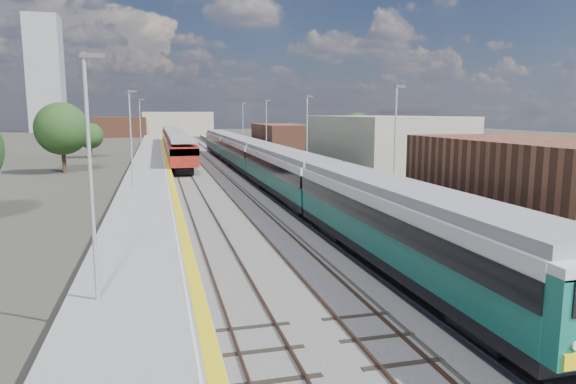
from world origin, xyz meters
name	(u,v)px	position (x,y,z in m)	size (l,w,h in m)	color
ground	(232,172)	(0.00, 50.00, 0.00)	(320.00, 320.00, 0.00)	#47443A
ballast_bed	(210,170)	(-2.25, 52.50, 0.03)	(10.50, 155.00, 0.06)	#565451
tracks	(214,168)	(-1.65, 54.18, 0.11)	(8.96, 160.00, 0.17)	#4C3323
platform_right	(272,164)	(5.28, 52.49, 0.54)	(4.70, 155.00, 8.52)	slate
platform_left	(151,168)	(-9.05, 52.49, 0.52)	(4.30, 155.00, 8.52)	slate
buildings	(117,98)	(-18.12, 138.60, 10.70)	(72.00, 185.50, 40.00)	brown
green_train	(260,159)	(1.50, 40.94, 2.26)	(2.91, 81.03, 3.20)	black
red_train	(174,141)	(-5.50, 76.44, 2.28)	(3.06, 61.89, 3.86)	black
tree_b	(62,129)	(-18.46, 53.76, 5.00)	(5.86, 5.86, 7.94)	#382619
tree_c	(90,136)	(-17.99, 74.33, 3.33)	(3.92, 3.92, 5.31)	#382619
tree_d	(356,130)	(19.99, 62.06, 4.28)	(5.02, 5.02, 6.80)	#382619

